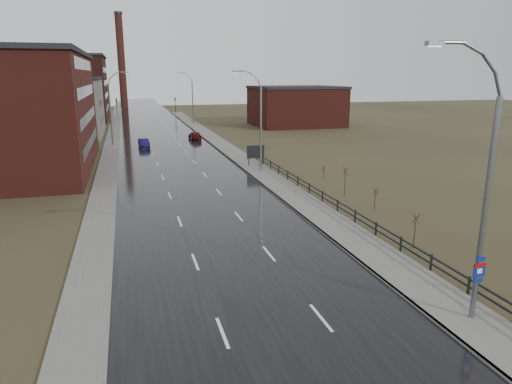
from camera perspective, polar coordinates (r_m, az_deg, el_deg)
ground at (r=18.03m, az=6.38°, el=-22.60°), size 320.00×320.00×0.00m
road at (r=74.26m, az=-11.27°, el=5.78°), size 14.00×300.00×0.06m
sidewalk_right at (r=51.45m, az=0.69°, el=2.37°), size 3.20×180.00×0.18m
curb_right at (r=51.05m, az=-0.95°, el=2.27°), size 0.16×180.00×0.18m
sidewalk_left at (r=74.09m, az=-17.63°, el=5.38°), size 2.40×260.00×0.12m
warehouse_mid at (r=92.25m, az=-23.77°, el=9.76°), size 16.32×20.40×10.50m
warehouse_far at (r=122.53m, az=-24.43°, el=11.73°), size 26.52×24.48×15.50m
building_right at (r=102.03m, az=5.00°, el=10.67°), size 18.36×16.32×8.50m
smokestack at (r=163.32m, az=-16.48°, el=15.49°), size 2.70×2.70×30.70m
streetlight_main at (r=21.33m, az=26.32°, el=-0.03°), size 3.91×0.29×12.11m
streetlight_right_mid at (r=51.49m, az=0.28°, el=8.85°), size 3.36×0.28×11.35m
streetlight_left at (r=75.45m, az=-17.54°, el=9.97°), size 3.36×0.28×11.35m
streetlight_right_far at (r=104.34m, az=-8.10°, el=11.54°), size 3.36×0.28×11.35m
guardrail at (r=36.79m, az=10.64°, el=-1.80°), size 0.10×53.05×1.10m
shrub_c at (r=30.99m, az=19.26°, el=-4.46°), size 0.55×0.58×2.32m
shrub_d at (r=38.75m, az=14.67°, el=-0.79°), size 0.44×0.47×1.85m
shrub_e at (r=42.58m, az=11.07°, el=1.42°), size 0.64×0.68×2.72m
shrub_f at (r=48.76m, az=8.43°, el=2.41°), size 0.38×0.39×1.55m
billboard at (r=55.31m, az=-0.06°, el=4.97°), size 2.19×0.17×2.62m
traffic_light_left at (r=133.42m, az=-17.07°, el=11.12°), size 0.58×2.73×5.30m
traffic_light_right at (r=134.10m, az=-10.10°, el=11.54°), size 0.58×2.73×5.30m
car_near at (r=72.30m, az=-13.83°, el=5.92°), size 1.73×4.13×1.33m
car_far at (r=79.79m, az=-7.65°, el=7.00°), size 1.99×4.28×1.42m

